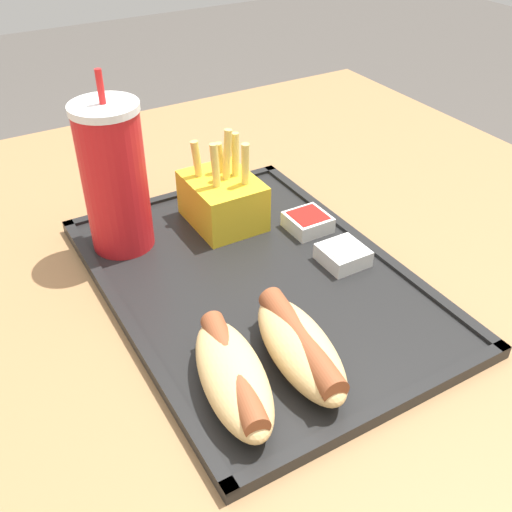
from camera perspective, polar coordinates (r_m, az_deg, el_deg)
name	(u,v)px	position (r m, az deg, el deg)	size (l,w,h in m)	color
dining_table	(234,487)	(0.92, -2.16, -21.14)	(1.03, 1.11, 0.73)	olive
food_tray	(256,282)	(0.65, 0.00, -2.50)	(0.43, 0.30, 0.01)	black
soda_cup	(115,178)	(0.67, -13.33, 7.22)	(0.07, 0.07, 0.20)	red
hot_dog_far	(233,375)	(0.51, -2.22, -11.29)	(0.15, 0.08, 0.04)	#DBB270
hot_dog_near	(301,346)	(0.53, 4.35, -8.53)	(0.15, 0.07, 0.04)	#DBB270
fries_carton	(223,198)	(0.72, -3.19, 5.50)	(0.10, 0.08, 0.12)	gold
sauce_cup_mayo	(343,255)	(0.67, 8.29, 0.14)	(0.05, 0.05, 0.02)	silver
sauce_cup_ketchup	(308,222)	(0.72, 4.95, 3.28)	(0.05, 0.05, 0.02)	silver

